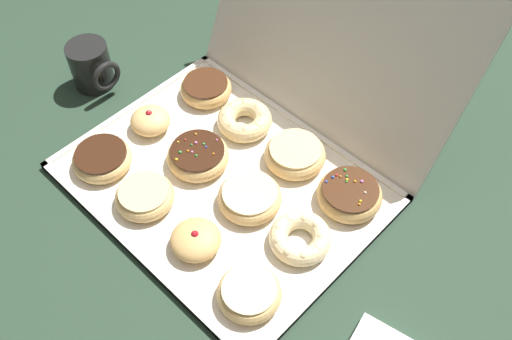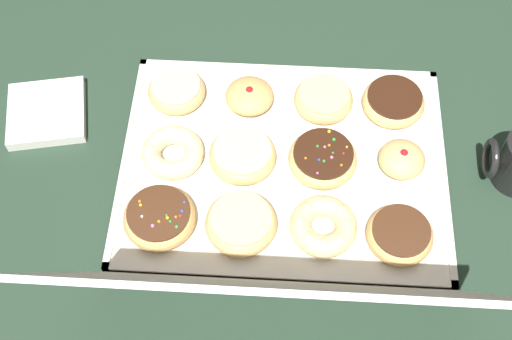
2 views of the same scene
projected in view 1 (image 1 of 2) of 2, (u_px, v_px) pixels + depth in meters
The scene contains 16 objects.
ground_plane at pixel (223, 185), 1.10m from camera, with size 3.00×3.00×0.00m, color #233828.
donut_box at pixel (223, 183), 1.09m from camera, with size 0.57×0.44×0.01m.
box_lid_open at pixel (335, 28), 1.08m from camera, with size 0.57×0.43×0.01m, color silver.
chocolate_frosted_donut_0 at pixel (102, 159), 1.10m from camera, with size 0.12×0.12×0.04m.
glazed_ring_donut_1 at pixel (145, 196), 1.05m from camera, with size 0.11×0.11×0.04m.
jelly_filled_donut_2 at pixel (196, 240), 0.99m from camera, with size 0.09×0.09×0.04m.
glazed_ring_donut_3 at pixel (249, 293), 0.93m from camera, with size 0.11×0.11×0.04m.
jelly_filled_donut_4 at pixel (150, 120), 1.16m from camera, with size 0.08×0.08×0.05m.
sprinkle_donut_5 at pixel (199, 155), 1.10m from camera, with size 0.12×0.12×0.04m.
glazed_ring_donut_6 at pixel (249, 197), 1.04m from camera, with size 0.12×0.12×0.04m.
cruller_donut_7 at pixel (299, 239), 0.99m from camera, with size 0.11×0.11×0.04m.
chocolate_frosted_donut_8 at pixel (206, 88), 1.22m from camera, with size 0.11×0.11×0.04m.
cruller_donut_9 at pixel (245, 120), 1.16m from camera, with size 0.11×0.11×0.04m.
glazed_ring_donut_10 at pixel (295, 154), 1.10m from camera, with size 0.12×0.12×0.04m.
sprinkle_donut_11 at pixel (349, 194), 1.05m from camera, with size 0.12×0.12×0.04m.
coffee_mug at pixel (92, 65), 1.23m from camera, with size 0.11×0.09×0.10m.
Camera 1 is at (0.50, -0.42, 0.89)m, focal length 39.86 mm.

